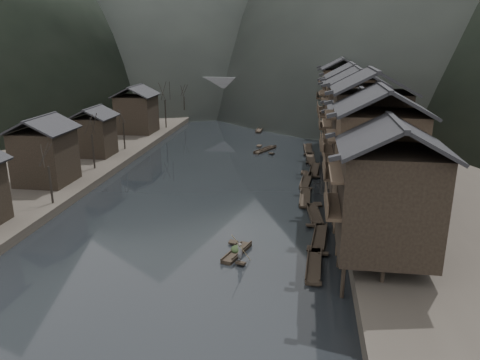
# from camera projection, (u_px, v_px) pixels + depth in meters

# --- Properties ---
(water) EXTENTS (300.00, 300.00, 0.00)m
(water) POSITION_uv_depth(u_px,v_px,m) (189.00, 231.00, 46.24)
(water) COLOR black
(water) RESTS_ON ground
(right_bank) EXTENTS (40.00, 200.00, 1.80)m
(right_bank) POSITION_uv_depth(u_px,v_px,m) (449.00, 144.00, 79.00)
(right_bank) COLOR #2D2823
(right_bank) RESTS_ON ground
(left_bank) EXTENTS (40.00, 200.00, 1.20)m
(left_bank) POSITION_uv_depth(u_px,v_px,m) (61.00, 134.00, 88.65)
(left_bank) COLOR #2D2823
(left_bank) RESTS_ON ground
(stilt_houses) EXTENTS (9.00, 67.60, 15.63)m
(stilt_houses) POSITION_uv_depth(u_px,v_px,m) (356.00, 114.00, 59.43)
(stilt_houses) COLOR black
(stilt_houses) RESTS_ON ground
(left_houses) EXTENTS (8.10, 53.20, 8.73)m
(left_houses) POSITION_uv_depth(u_px,v_px,m) (82.00, 130.00, 66.37)
(left_houses) COLOR black
(left_houses) RESTS_ON left_bank
(bare_trees) EXTENTS (3.84, 73.26, 7.68)m
(bare_trees) POSITION_uv_depth(u_px,v_px,m) (120.00, 119.00, 70.74)
(bare_trees) COLOR black
(bare_trees) RESTS_ON left_bank
(moored_sampans) EXTENTS (3.11, 48.86, 0.47)m
(moored_sampans) POSITION_uv_depth(u_px,v_px,m) (311.00, 188.00, 58.56)
(moored_sampans) COLOR black
(moored_sampans) RESTS_ON water
(midriver_boats) EXTENTS (5.08, 23.51, 0.45)m
(midriver_boats) POSITION_uv_depth(u_px,v_px,m) (262.00, 139.00, 86.46)
(midriver_boats) COLOR black
(midriver_boats) RESTS_ON water
(stone_bridge) EXTENTS (40.00, 6.00, 9.00)m
(stone_bridge) POSITION_uv_depth(u_px,v_px,m) (262.00, 93.00, 112.78)
(stone_bridge) COLOR #4C4C4F
(stone_bridge) RESTS_ON ground
(hero_sampan) EXTENTS (2.23, 4.72, 0.43)m
(hero_sampan) POSITION_uv_depth(u_px,v_px,m) (237.00, 252.00, 41.16)
(hero_sampan) COLOR black
(hero_sampan) RESTS_ON water
(cargo_heap) EXTENTS (1.03, 1.35, 0.62)m
(cargo_heap) POSITION_uv_depth(u_px,v_px,m) (236.00, 246.00, 41.21)
(cargo_heap) COLOR black
(cargo_heap) RESTS_ON hero_sampan
(boatman) EXTENTS (0.70, 0.69, 1.63)m
(boatman) POSITION_uv_depth(u_px,v_px,m) (240.00, 250.00, 39.30)
(boatman) COLOR slate
(boatman) RESTS_ON hero_sampan
(bamboo_pole) EXTENTS (1.61, 1.68, 3.26)m
(bamboo_pole) POSITION_uv_depth(u_px,v_px,m) (242.00, 223.00, 38.55)
(bamboo_pole) COLOR #8C7A51
(bamboo_pole) RESTS_ON boatman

